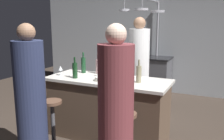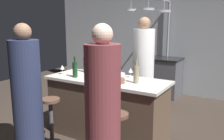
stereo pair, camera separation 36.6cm
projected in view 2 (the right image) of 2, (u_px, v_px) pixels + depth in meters
name	position (u px, v px, depth m)	size (l,w,h in m)	color
ground_plane	(107.00, 136.00, 3.73)	(9.00, 9.00, 0.00)	#382D26
back_wall	(170.00, 39.00, 5.87)	(6.40, 0.16, 2.60)	#9EA3A8
kitchen_island	(107.00, 108.00, 3.64)	(1.80, 0.72, 0.90)	brown
stove_range	(163.00, 77.00, 5.70)	(0.80, 0.64, 0.89)	#47474C
chef	(143.00, 71.00, 4.43)	(0.38, 0.38, 1.79)	white
bar_stool_right	(117.00, 138.00, 2.87)	(0.28, 0.28, 0.68)	#4C4C51
guest_right	(103.00, 115.00, 2.46)	(0.36, 0.36, 1.70)	brown
bar_stool_left	(51.00, 120.00, 3.40)	(0.28, 0.28, 0.68)	#4C4C51
guest_left	(27.00, 98.00, 3.00)	(0.36, 0.36, 1.70)	#262D4C
overhead_pot_rack	(157.00, 23.00, 4.93)	(0.87, 1.54, 2.17)	gray
potted_plant	(64.00, 87.00, 5.40)	(0.36, 0.36, 0.52)	brown
pepper_mill	(103.00, 70.00, 3.63)	(0.05, 0.05, 0.21)	#382319
wine_bottle_rose	(99.00, 66.00, 3.89)	(0.07, 0.07, 0.31)	#B78C8E
wine_bottle_red	(75.00, 69.00, 3.61)	(0.07, 0.07, 0.31)	#143319
wine_bottle_white	(136.00, 74.00, 3.27)	(0.07, 0.07, 0.31)	gray
wine_bottle_green	(86.00, 64.00, 3.97)	(0.07, 0.07, 0.33)	#193D23
wine_glass_by_chef	(131.00, 71.00, 3.59)	(0.07, 0.07, 0.15)	silver
wine_glass_near_right_guest	(62.00, 68.00, 3.82)	(0.07, 0.07, 0.15)	silver
mixing_bowl_ceramic	(100.00, 78.00, 3.44)	(0.20, 0.20, 0.06)	silver
mixing_bowl_steel	(118.00, 75.00, 3.66)	(0.21, 0.21, 0.06)	#B7B7BC
mixing_bowl_wooden	(118.00, 81.00, 3.28)	(0.19, 0.19, 0.07)	brown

